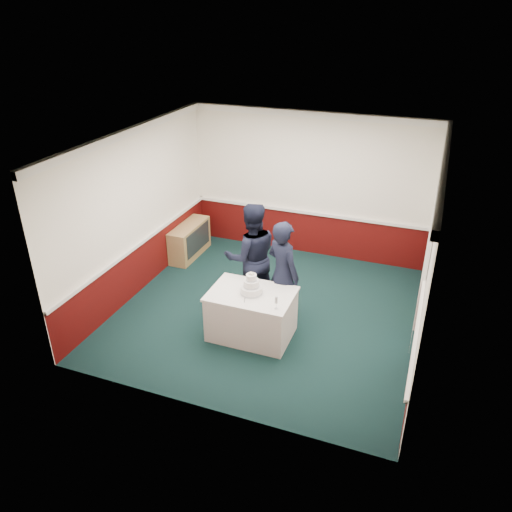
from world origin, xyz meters
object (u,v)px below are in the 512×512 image
(sideboard, at_px, (190,240))
(wedding_cake, at_px, (251,287))
(cake_table, at_px, (251,314))
(cake_knife, at_px, (245,299))
(person_man, at_px, (251,257))
(person_woman, at_px, (283,273))
(champagne_flute, at_px, (276,301))

(sideboard, xyz_separation_m, wedding_cake, (2.25, -2.21, 0.55))
(cake_table, bearing_deg, sideboard, 135.56)
(cake_knife, relative_size, person_man, 0.11)
(person_woman, bearing_deg, cake_knife, 95.32)
(cake_knife, bearing_deg, sideboard, 114.95)
(cake_table, distance_m, wedding_cake, 0.50)
(cake_table, distance_m, cake_knife, 0.44)
(champagne_flute, xyz_separation_m, person_woman, (-0.17, 0.85, -0.02))
(cake_table, xyz_separation_m, person_man, (-0.32, 0.83, 0.57))
(wedding_cake, bearing_deg, cake_table, -90.00)
(sideboard, xyz_separation_m, person_man, (1.93, -1.38, 0.62))
(sideboard, height_order, person_woman, person_woman)
(cake_knife, relative_size, person_woman, 0.12)
(sideboard, xyz_separation_m, champagne_flute, (2.75, -2.49, 0.58))
(cake_table, relative_size, wedding_cake, 3.63)
(cake_knife, xyz_separation_m, person_man, (-0.29, 1.03, 0.18))
(person_man, relative_size, person_woman, 1.06)
(wedding_cake, height_order, champagne_flute, wedding_cake)
(sideboard, height_order, champagne_flute, champagne_flute)
(sideboard, distance_m, person_man, 2.45)
(cake_knife, height_order, person_man, person_man)
(wedding_cake, height_order, person_man, person_man)
(cake_table, relative_size, champagne_flute, 6.44)
(champagne_flute, height_order, person_woman, person_woman)
(person_man, bearing_deg, champagne_flute, 94.82)
(wedding_cake, xyz_separation_m, cake_knife, (-0.03, -0.20, -0.11))
(sideboard, height_order, cake_knife, cake_knife)
(sideboard, xyz_separation_m, person_woman, (2.58, -1.64, 0.56))
(sideboard, bearing_deg, wedding_cake, -44.44)
(cake_table, distance_m, person_woman, 0.83)
(sideboard, xyz_separation_m, cake_knife, (2.22, -2.41, 0.44))
(sideboard, bearing_deg, champagne_flute, -42.12)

